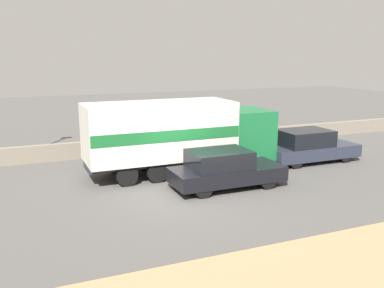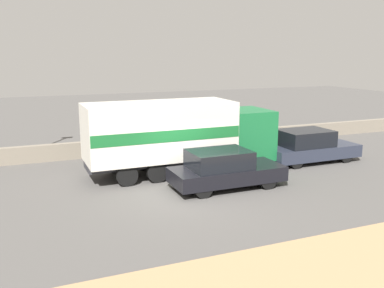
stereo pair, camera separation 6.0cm
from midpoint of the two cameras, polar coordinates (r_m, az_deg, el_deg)
ground_plane at (r=15.95m, az=0.28°, el=-6.51°), size 80.00×80.00×0.00m
dirt_shoulder_foreground at (r=10.44m, az=16.00°, el=-17.44°), size 60.00×4.04×0.04m
stone_wall_backdrop at (r=22.25m, az=-6.75°, el=-0.15°), size 60.00×0.35×0.81m
box_truck at (r=18.15m, az=-1.92°, el=1.49°), size 8.16×2.46×3.08m
car_hatchback at (r=16.37m, az=4.43°, el=-3.36°), size 4.35×1.81×1.49m
car_sedan_second at (r=20.96m, az=15.36°, el=-0.30°), size 4.55×1.89×1.54m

